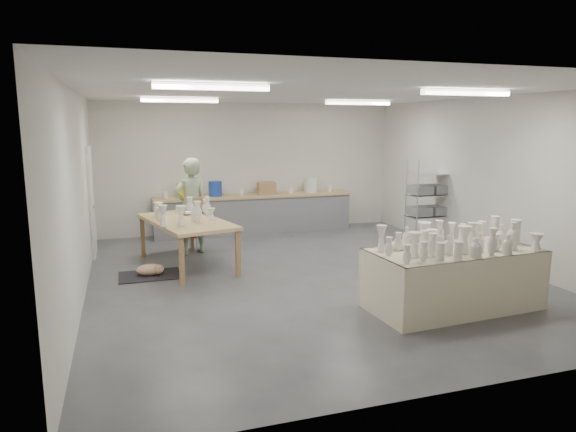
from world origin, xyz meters
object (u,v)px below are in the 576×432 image
object	(u,v)px
potter	(191,206)
red_stool	(190,236)
drying_table	(453,276)
work_table	(188,218)

from	to	relation	value
potter	red_stool	distance (m)	0.71
drying_table	work_table	size ratio (longest dim) A/B	0.98
drying_table	red_stool	world-z (taller)	drying_table
drying_table	red_stool	bearing A→B (deg)	120.71
drying_table	red_stool	distance (m)	5.36
drying_table	work_table	world-z (taller)	work_table
work_table	drying_table	bearing A→B (deg)	-60.79
potter	drying_table	bearing A→B (deg)	106.42
work_table	potter	size ratio (longest dim) A/B	1.30
work_table	potter	world-z (taller)	potter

